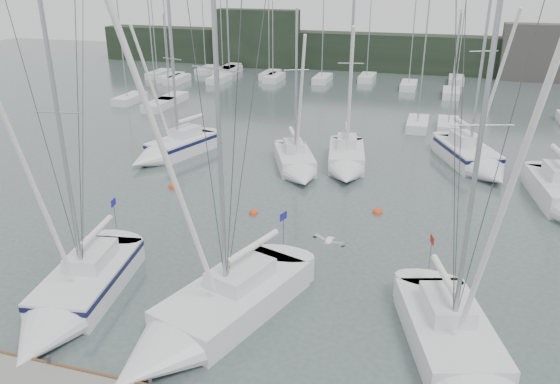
{
  "coord_description": "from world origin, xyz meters",
  "views": [
    {
      "loc": [
        6.22,
        -16.58,
        13.28
      ],
      "look_at": [
        -0.2,
        5.0,
        4.06
      ],
      "focal_mm": 35.0,
      "sensor_mm": 36.0,
      "label": 1
    }
  ],
  "objects_px": {
    "sailboat_near_left": "(71,300)",
    "sailboat_near_center": "(199,324)",
    "buoy_c": "(174,187)",
    "buoy_b": "(377,213)",
    "sailboat_near_right": "(463,364)",
    "sailboat_mid_a": "(169,150)",
    "sailboat_mid_d": "(476,161)",
    "buoy_a": "(254,214)",
    "sailboat_mid_c": "(346,163)",
    "sailboat_mid_b": "(297,166)"
  },
  "relations": [
    {
      "from": "buoy_b",
      "to": "buoy_c",
      "type": "height_order",
      "value": "buoy_c"
    },
    {
      "from": "buoy_b",
      "to": "buoy_c",
      "type": "relative_size",
      "value": 0.81
    },
    {
      "from": "sailboat_near_right",
      "to": "sailboat_mid_d",
      "type": "xyz_separation_m",
      "value": [
        1.12,
        22.7,
        0.11
      ]
    },
    {
      "from": "sailboat_near_center",
      "to": "sailboat_mid_b",
      "type": "bearing_deg",
      "value": 111.56
    },
    {
      "from": "sailboat_mid_c",
      "to": "buoy_a",
      "type": "relative_size",
      "value": 23.0
    },
    {
      "from": "sailboat_near_left",
      "to": "sailboat_near_center",
      "type": "height_order",
      "value": "sailboat_near_center"
    },
    {
      "from": "sailboat_mid_c",
      "to": "sailboat_near_center",
      "type": "bearing_deg",
      "value": -106.17
    },
    {
      "from": "buoy_b",
      "to": "sailboat_near_left",
      "type": "bearing_deg",
      "value": -128.63
    },
    {
      "from": "sailboat_mid_b",
      "to": "sailboat_mid_a",
      "type": "bearing_deg",
      "value": 153.21
    },
    {
      "from": "sailboat_near_right",
      "to": "sailboat_mid_b",
      "type": "relative_size",
      "value": 1.26
    },
    {
      "from": "buoy_a",
      "to": "sailboat_near_right",
      "type": "bearing_deg",
      "value": -43.57
    },
    {
      "from": "buoy_b",
      "to": "sailboat_near_center",
      "type": "bearing_deg",
      "value": -110.86
    },
    {
      "from": "sailboat_mid_b",
      "to": "sailboat_mid_c",
      "type": "relative_size",
      "value": 0.96
    },
    {
      "from": "sailboat_mid_a",
      "to": "sailboat_mid_b",
      "type": "relative_size",
      "value": 1.03
    },
    {
      "from": "sailboat_near_right",
      "to": "sailboat_mid_a",
      "type": "height_order",
      "value": "sailboat_near_right"
    },
    {
      "from": "sailboat_near_left",
      "to": "buoy_a",
      "type": "distance_m",
      "value": 12.19
    },
    {
      "from": "sailboat_near_right",
      "to": "buoy_a",
      "type": "bearing_deg",
      "value": 119.31
    },
    {
      "from": "sailboat_near_left",
      "to": "sailboat_mid_d",
      "type": "distance_m",
      "value": 28.58
    },
    {
      "from": "sailboat_mid_a",
      "to": "sailboat_mid_b",
      "type": "bearing_deg",
      "value": 14.14
    },
    {
      "from": "sailboat_mid_b",
      "to": "sailboat_mid_d",
      "type": "xyz_separation_m",
      "value": [
        11.93,
        4.46,
        0.11
      ]
    },
    {
      "from": "sailboat_near_left",
      "to": "sailboat_near_right",
      "type": "distance_m",
      "value": 15.53
    },
    {
      "from": "sailboat_near_left",
      "to": "sailboat_mid_a",
      "type": "distance_m",
      "value": 20.12
    },
    {
      "from": "sailboat_near_center",
      "to": "sailboat_mid_c",
      "type": "height_order",
      "value": "sailboat_near_center"
    },
    {
      "from": "sailboat_near_left",
      "to": "sailboat_mid_d",
      "type": "xyz_separation_m",
      "value": [
        16.65,
        23.24,
        0.09
      ]
    },
    {
      "from": "sailboat_mid_b",
      "to": "buoy_b",
      "type": "relative_size",
      "value": 20.26
    },
    {
      "from": "buoy_a",
      "to": "buoy_b",
      "type": "distance_m",
      "value": 7.28
    },
    {
      "from": "sailboat_mid_b",
      "to": "sailboat_mid_c",
      "type": "height_order",
      "value": "sailboat_mid_c"
    },
    {
      "from": "sailboat_mid_d",
      "to": "buoy_c",
      "type": "xyz_separation_m",
      "value": [
        -19.02,
        -9.29,
        -0.66
      ]
    },
    {
      "from": "sailboat_mid_a",
      "to": "sailboat_mid_d",
      "type": "bearing_deg",
      "value": 27.37
    },
    {
      "from": "sailboat_near_left",
      "to": "sailboat_mid_c",
      "type": "distance_m",
      "value": 21.8
    },
    {
      "from": "sailboat_near_left",
      "to": "buoy_c",
      "type": "height_order",
      "value": "sailboat_near_left"
    },
    {
      "from": "sailboat_near_left",
      "to": "sailboat_near_right",
      "type": "relative_size",
      "value": 0.94
    },
    {
      "from": "sailboat_near_left",
      "to": "sailboat_mid_b",
      "type": "bearing_deg",
      "value": 66.84
    },
    {
      "from": "sailboat_mid_d",
      "to": "sailboat_mid_a",
      "type": "bearing_deg",
      "value": 166.96
    },
    {
      "from": "sailboat_near_center",
      "to": "sailboat_mid_c",
      "type": "relative_size",
      "value": 1.4
    },
    {
      "from": "sailboat_near_left",
      "to": "buoy_c",
      "type": "bearing_deg",
      "value": 90.59
    },
    {
      "from": "sailboat_mid_a",
      "to": "buoy_b",
      "type": "relative_size",
      "value": 20.96
    },
    {
      "from": "sailboat_near_center",
      "to": "sailboat_mid_b",
      "type": "distance_m",
      "value": 18.77
    },
    {
      "from": "sailboat_near_left",
      "to": "sailboat_near_center",
      "type": "bearing_deg",
      "value": -8.68
    },
    {
      "from": "sailboat_mid_b",
      "to": "sailboat_mid_c",
      "type": "distance_m",
      "value": 3.52
    },
    {
      "from": "buoy_b",
      "to": "buoy_a",
      "type": "bearing_deg",
      "value": -162.48
    },
    {
      "from": "buoy_c",
      "to": "buoy_a",
      "type": "bearing_deg",
      "value": -21.02
    },
    {
      "from": "sailboat_mid_a",
      "to": "buoy_c",
      "type": "relative_size",
      "value": 17.06
    },
    {
      "from": "sailboat_mid_d",
      "to": "buoy_b",
      "type": "height_order",
      "value": "sailboat_mid_d"
    },
    {
      "from": "buoy_a",
      "to": "sailboat_mid_c",
      "type": "bearing_deg",
      "value": 66.24
    },
    {
      "from": "buoy_c",
      "to": "buoy_b",
      "type": "bearing_deg",
      "value": -1.1
    },
    {
      "from": "sailboat_mid_a",
      "to": "sailboat_mid_c",
      "type": "relative_size",
      "value": 0.99
    },
    {
      "from": "buoy_b",
      "to": "sailboat_near_right",
      "type": "bearing_deg",
      "value": -70.81
    },
    {
      "from": "sailboat_near_right",
      "to": "buoy_b",
      "type": "bearing_deg",
      "value": 92.08
    },
    {
      "from": "sailboat_mid_a",
      "to": "buoy_c",
      "type": "distance_m",
      "value": 6.26
    }
  ]
}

